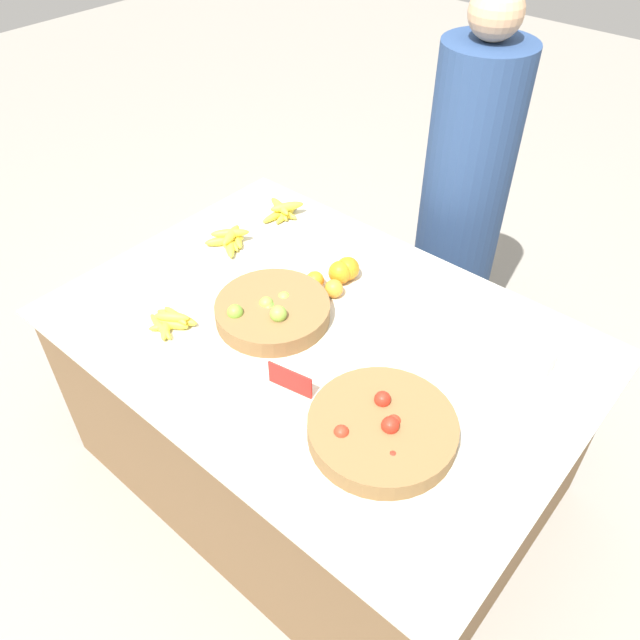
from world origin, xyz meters
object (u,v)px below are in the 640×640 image
tomato_basket (382,429)px  metal_bowl (510,343)px  vendor_person (462,207)px  price_sign (290,380)px  lime_bowl (272,310)px

tomato_basket → metal_bowl: tomato_basket is taller
tomato_basket → vendor_person: vendor_person is taller
price_sign → vendor_person: 1.23m
vendor_person → lime_bowl: bearing=-95.7°
tomato_basket → metal_bowl: 0.53m
vendor_person → metal_bowl: bearing=-49.7°
price_sign → lime_bowl: bearing=132.5°
tomato_basket → metal_bowl: size_ratio=1.40×
metal_bowl → price_sign: size_ratio=2.02×
tomato_basket → price_sign: (-0.30, -0.04, 0.01)m
lime_bowl → tomato_basket: (0.56, -0.15, -0.00)m
tomato_basket → vendor_person: (-0.46, 1.18, -0.05)m
price_sign → metal_bowl: bearing=43.2°
tomato_basket → price_sign: bearing=-172.8°
tomato_basket → lime_bowl: bearing=164.6°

